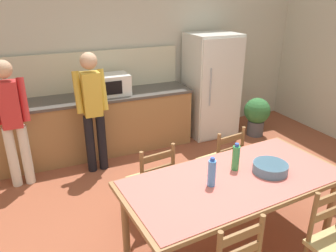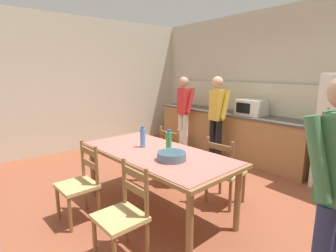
{
  "view_description": "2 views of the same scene",
  "coord_description": "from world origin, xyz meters",
  "px_view_note": "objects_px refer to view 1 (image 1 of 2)",
  "views": [
    {
      "loc": [
        -1.49,
        -2.43,
        2.34
      ],
      "look_at": [
        -0.35,
        0.13,
        1.18
      ],
      "focal_mm": 35.0,
      "sensor_mm": 36.0,
      "label": 1
    },
    {
      "loc": [
        2.57,
        -2.12,
        1.73
      ],
      "look_at": [
        -0.17,
        0.05,
        1.0
      ],
      "focal_mm": 28.0,
      "sensor_mm": 36.0,
      "label": 2
    }
  ],
  "objects_px": {
    "refrigerator": "(211,85)",
    "bottle_near_centre": "(212,173)",
    "chair_side_far_right": "(221,163)",
    "person_at_counter": "(93,107)",
    "microwave": "(112,84)",
    "dining_table": "(234,185)",
    "potted_plant": "(257,114)",
    "person_at_sink": "(12,118)",
    "bottle_off_centre": "(236,158)",
    "chair_side_far_left": "(152,182)",
    "serving_bowl": "(270,167)"
  },
  "relations": [
    {
      "from": "potted_plant",
      "to": "person_at_sink",
      "type": "bearing_deg",
      "value": -179.22
    },
    {
      "from": "microwave",
      "to": "bottle_off_centre",
      "type": "bearing_deg",
      "value": -77.85
    },
    {
      "from": "refrigerator",
      "to": "bottle_near_centre",
      "type": "bearing_deg",
      "value": -120.88
    },
    {
      "from": "bottle_off_centre",
      "to": "serving_bowl",
      "type": "bearing_deg",
      "value": -32.85
    },
    {
      "from": "refrigerator",
      "to": "bottle_off_centre",
      "type": "height_order",
      "value": "refrigerator"
    },
    {
      "from": "serving_bowl",
      "to": "potted_plant",
      "type": "xyz_separation_m",
      "value": [
        1.59,
        2.16,
        -0.45
      ]
    },
    {
      "from": "refrigerator",
      "to": "bottle_off_centre",
      "type": "distance_m",
      "value": 2.69
    },
    {
      "from": "microwave",
      "to": "dining_table",
      "type": "bearing_deg",
      "value": -80.45
    },
    {
      "from": "person_at_sink",
      "to": "bottle_near_centre",
      "type": "bearing_deg",
      "value": -143.22
    },
    {
      "from": "refrigerator",
      "to": "chair_side_far_left",
      "type": "xyz_separation_m",
      "value": [
        -1.79,
        -1.8,
        -0.42
      ]
    },
    {
      "from": "serving_bowl",
      "to": "person_at_sink",
      "type": "height_order",
      "value": "person_at_sink"
    },
    {
      "from": "dining_table",
      "to": "refrigerator",
      "type": "bearing_deg",
      "value": 63.33
    },
    {
      "from": "chair_side_far_right",
      "to": "person_at_sink",
      "type": "distance_m",
      "value": 2.59
    },
    {
      "from": "bottle_off_centre",
      "to": "person_at_counter",
      "type": "relative_size",
      "value": 0.16
    },
    {
      "from": "bottle_off_centre",
      "to": "person_at_sink",
      "type": "bearing_deg",
      "value": 134.54
    },
    {
      "from": "person_at_counter",
      "to": "chair_side_far_left",
      "type": "bearing_deg",
      "value": -166.15
    },
    {
      "from": "bottle_off_centre",
      "to": "person_at_sink",
      "type": "relative_size",
      "value": 0.17
    },
    {
      "from": "chair_side_far_right",
      "to": "person_at_counter",
      "type": "relative_size",
      "value": 0.55
    },
    {
      "from": "microwave",
      "to": "chair_side_far_right",
      "type": "xyz_separation_m",
      "value": [
        0.83,
        -1.75,
        -0.62
      ]
    },
    {
      "from": "microwave",
      "to": "potted_plant",
      "type": "xyz_separation_m",
      "value": [
        2.38,
        -0.45,
        -0.67
      ]
    },
    {
      "from": "refrigerator",
      "to": "person_at_sink",
      "type": "relative_size",
      "value": 1.06
    },
    {
      "from": "refrigerator",
      "to": "chair_side_far_left",
      "type": "height_order",
      "value": "refrigerator"
    },
    {
      "from": "person_at_sink",
      "to": "potted_plant",
      "type": "height_order",
      "value": "person_at_sink"
    },
    {
      "from": "potted_plant",
      "to": "bottle_off_centre",
      "type": "bearing_deg",
      "value": -133.15
    },
    {
      "from": "dining_table",
      "to": "person_at_counter",
      "type": "relative_size",
      "value": 1.28
    },
    {
      "from": "refrigerator",
      "to": "microwave",
      "type": "height_order",
      "value": "refrigerator"
    },
    {
      "from": "chair_side_far_left",
      "to": "potted_plant",
      "type": "distance_m",
      "value": 2.82
    },
    {
      "from": "bottle_near_centre",
      "to": "serving_bowl",
      "type": "height_order",
      "value": "bottle_near_centre"
    },
    {
      "from": "chair_side_far_right",
      "to": "potted_plant",
      "type": "distance_m",
      "value": 2.02
    },
    {
      "from": "potted_plant",
      "to": "chair_side_far_right",
      "type": "bearing_deg",
      "value": -139.88
    },
    {
      "from": "bottle_near_centre",
      "to": "person_at_sink",
      "type": "relative_size",
      "value": 0.17
    },
    {
      "from": "person_at_sink",
      "to": "serving_bowl",
      "type": "bearing_deg",
      "value": -134.13
    },
    {
      "from": "dining_table",
      "to": "chair_side_far_right",
      "type": "relative_size",
      "value": 2.32
    },
    {
      "from": "person_at_sink",
      "to": "person_at_counter",
      "type": "bearing_deg",
      "value": -91.17
    },
    {
      "from": "refrigerator",
      "to": "serving_bowl",
      "type": "bearing_deg",
      "value": -109.47
    },
    {
      "from": "serving_bowl",
      "to": "person_at_counter",
      "type": "xyz_separation_m",
      "value": [
        -1.2,
        2.08,
        0.09
      ]
    },
    {
      "from": "bottle_near_centre",
      "to": "potted_plant",
      "type": "relative_size",
      "value": 0.4
    },
    {
      "from": "person_at_counter",
      "to": "person_at_sink",
      "type": "bearing_deg",
      "value": 88.83
    },
    {
      "from": "bottle_near_centre",
      "to": "person_at_counter",
      "type": "distance_m",
      "value": 2.14
    },
    {
      "from": "microwave",
      "to": "chair_side_far_left",
      "type": "xyz_separation_m",
      "value": [
        -0.08,
        -1.82,
        -0.62
      ]
    },
    {
      "from": "bottle_off_centre",
      "to": "chair_side_far_right",
      "type": "xyz_separation_m",
      "value": [
        0.31,
        0.68,
        -0.46
      ]
    },
    {
      "from": "bottle_off_centre",
      "to": "microwave",
      "type": "bearing_deg",
      "value": 102.15
    },
    {
      "from": "bottle_off_centre",
      "to": "person_at_sink",
      "type": "height_order",
      "value": "person_at_sink"
    },
    {
      "from": "dining_table",
      "to": "potted_plant",
      "type": "height_order",
      "value": "dining_table"
    },
    {
      "from": "bottle_off_centre",
      "to": "chair_side_far_left",
      "type": "xyz_separation_m",
      "value": [
        -0.61,
        0.61,
        -0.46
      ]
    },
    {
      "from": "microwave",
      "to": "chair_side_far_left",
      "type": "relative_size",
      "value": 0.55
    },
    {
      "from": "dining_table",
      "to": "bottle_off_centre",
      "type": "height_order",
      "value": "bottle_off_centre"
    },
    {
      "from": "microwave",
      "to": "person_at_sink",
      "type": "distance_m",
      "value": 1.47
    },
    {
      "from": "dining_table",
      "to": "bottle_near_centre",
      "type": "relative_size",
      "value": 7.8
    },
    {
      "from": "dining_table",
      "to": "potted_plant",
      "type": "xyz_separation_m",
      "value": [
        1.95,
        2.11,
        -0.32
      ]
    }
  ]
}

